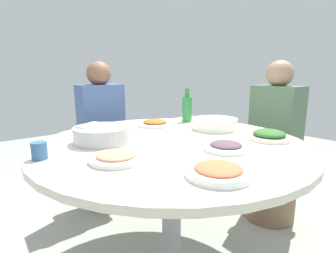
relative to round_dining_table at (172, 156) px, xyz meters
The scene contains 15 objects.
round_dining_table is the anchor object (origin of this frame).
rice_bowl 0.38m from the round_dining_table, 54.59° to the left, with size 0.29×0.29×0.09m.
soup_bowl 0.42m from the round_dining_table, 81.84° to the right, with size 0.28×0.30×0.07m.
dish_shrimp 0.40m from the round_dining_table, 105.34° to the left, with size 0.22×0.22×0.04m.
dish_eggplant 0.31m from the round_dining_table, 162.20° to the right, with size 0.20×0.20×0.04m.
dish_stirfry 0.43m from the round_dining_table, 23.81° to the right, with size 0.22×0.22×0.04m.
dish_tofu_braise 0.51m from the round_dining_table, 159.15° to the left, with size 0.23×0.23×0.04m.
dish_greens 0.54m from the round_dining_table, 124.76° to the right, with size 0.23×0.23×0.05m.
green_bottle 0.60m from the round_dining_table, 50.69° to the right, with size 0.07×0.07×0.24m.
tea_cup_near 0.50m from the round_dining_table, 26.08° to the left, with size 0.07×0.07×0.05m, color white.
tea_cup_far 0.64m from the round_dining_table, 79.03° to the left, with size 0.06×0.06×0.07m, color #325F97.
stool_for_diner_left 1.08m from the round_dining_table, 92.11° to the right, with size 0.38×0.38×0.46m, color brown.
diner_left 0.98m from the round_dining_table, 92.11° to the right, with size 0.35×0.35×0.76m.
stool_for_diner_right 1.06m from the round_dining_table, ahead, with size 0.30×0.30×0.46m, color brown.
diner_right 0.96m from the round_dining_table, ahead, with size 0.35×0.35×0.76m.
Camera 1 is at (-1.02, 0.85, 1.13)m, focal length 28.05 mm.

